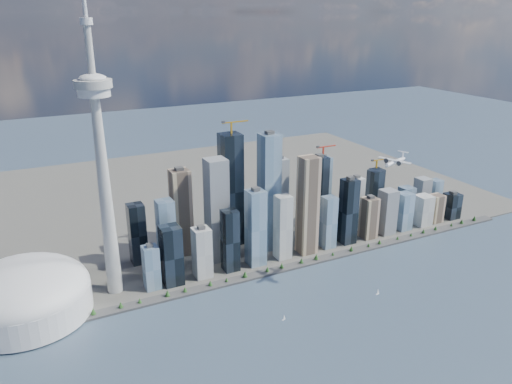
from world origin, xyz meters
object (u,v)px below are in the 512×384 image
sailboat_east (378,292)px  dome_stadium (24,294)px  needle_tower (102,161)px  sailboat_west (284,318)px  airplane (395,161)px

sailboat_east → dome_stadium: bearing=150.3°
needle_tower → sailboat_west: (219.60, -201.84, -232.89)m
sailboat_east → sailboat_west: bearing=168.5°
needle_tower → dome_stadium: (-140.00, -10.00, -196.40)m
sailboat_west → dome_stadium: bearing=139.4°
needle_tower → dome_stadium: needle_tower is taller
airplane → sailboat_west: airplane is taller
airplane → sailboat_east: airplane is taller
needle_tower → dome_stadium: 241.40m
dome_stadium → needle_tower: bearing=4.1°
dome_stadium → airplane: (569.67, -176.98, 188.10)m
airplane → sailboat_east: bearing=-164.8°
dome_stadium → sailboat_east: 576.75m
airplane → sailboat_east: size_ratio=6.08×
needle_tower → sailboat_west: 378.42m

